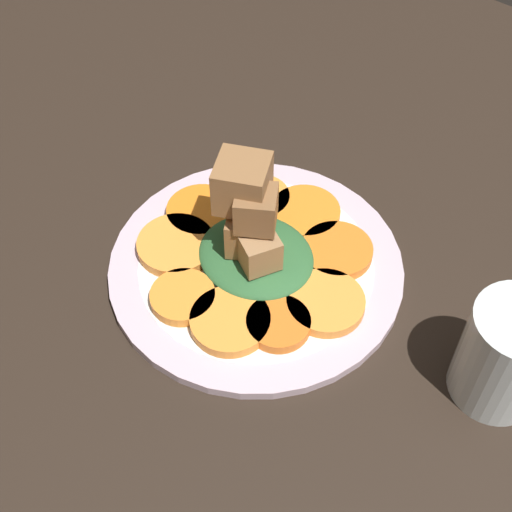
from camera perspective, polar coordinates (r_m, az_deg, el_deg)
name	(u,v)px	position (r cm, az deg, el deg)	size (l,w,h in cm)	color
table_slab	(256,276)	(70.76, 0.00, -1.61)	(120.00, 120.00, 2.00)	black
plate	(256,266)	(69.57, 0.00, -0.84)	(28.64, 28.64, 1.05)	silver
carrot_slice_0	(176,245)	(70.30, -6.42, 0.87)	(7.66, 7.66, 1.08)	#F99438
carrot_slice_1	(183,297)	(66.23, -5.88, -3.28)	(6.07, 6.07, 1.08)	orange
carrot_slice_2	(230,321)	(64.35, -2.08, -5.22)	(7.33, 7.33, 1.08)	orange
carrot_slice_3	(278,323)	(64.19, 1.80, -5.42)	(5.86, 5.86, 1.08)	orange
carrot_slice_4	(328,300)	(65.99, 5.75, -3.54)	(7.28, 7.28, 1.08)	orange
carrot_slice_5	(337,251)	(69.83, 6.48, 0.42)	(7.01, 7.01, 1.08)	orange
carrot_slice_6	(305,213)	(72.96, 3.95, 3.47)	(7.16, 7.16, 1.08)	orange
carrot_slice_7	(259,199)	(74.20, 0.25, 4.62)	(6.35, 6.35, 1.08)	orange
carrot_slice_8	(201,212)	(73.09, -4.41, 3.54)	(7.07, 7.07, 1.08)	orange
center_pile	(253,233)	(66.36, -0.24, 1.82)	(11.54, 10.38, 11.34)	#2D6033
fork	(302,240)	(70.88, 3.68, 1.27)	(18.51, 8.93, 0.40)	silver
water_glass	(507,355)	(61.84, 19.43, -7.48)	(7.73, 7.73, 9.99)	silver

